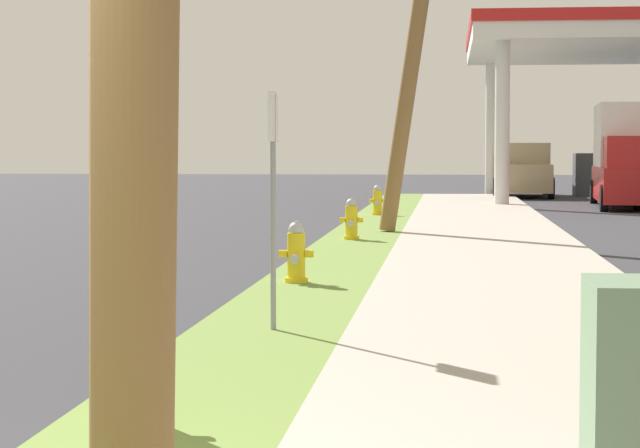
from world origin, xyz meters
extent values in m
cylinder|color=yellow|center=(0.48, 2.70, 0.15)|extent=(0.29, 0.29, 0.06)
cylinder|color=yellow|center=(0.48, 2.70, 0.42)|extent=(0.22, 0.22, 0.60)
sphere|color=#B2B2B7|center=(0.48, 2.70, 0.76)|extent=(0.19, 0.19, 0.19)
cylinder|color=#B2B2B7|center=(0.48, 2.70, 0.84)|extent=(0.06, 0.06, 0.05)
cylinder|color=yellow|center=(0.32, 2.70, 0.47)|extent=(0.10, 0.09, 0.09)
cylinder|color=yellow|center=(0.64, 2.70, 0.47)|extent=(0.10, 0.09, 0.09)
cylinder|color=#B2B2B7|center=(0.48, 2.53, 0.42)|extent=(0.11, 0.12, 0.11)
cylinder|color=yellow|center=(0.48, 10.27, 0.15)|extent=(0.29, 0.29, 0.06)
cylinder|color=yellow|center=(0.48, 10.27, 0.42)|extent=(0.22, 0.22, 0.60)
sphere|color=#B2B2B7|center=(0.48, 10.27, 0.76)|extent=(0.19, 0.19, 0.19)
cylinder|color=#B2B2B7|center=(0.48, 10.27, 0.84)|extent=(0.06, 0.06, 0.05)
cylinder|color=yellow|center=(0.32, 10.27, 0.47)|extent=(0.10, 0.09, 0.09)
cylinder|color=yellow|center=(0.64, 10.27, 0.47)|extent=(0.10, 0.09, 0.09)
cylinder|color=#B2B2B7|center=(0.48, 10.10, 0.42)|extent=(0.11, 0.12, 0.11)
cylinder|color=yellow|center=(0.58, 17.39, 0.15)|extent=(0.29, 0.29, 0.06)
cylinder|color=yellow|center=(0.58, 17.39, 0.42)|extent=(0.22, 0.22, 0.60)
sphere|color=#B2B2B7|center=(0.58, 17.39, 0.76)|extent=(0.19, 0.19, 0.19)
cylinder|color=#B2B2B7|center=(0.58, 17.39, 0.84)|extent=(0.06, 0.06, 0.05)
cylinder|color=yellow|center=(0.42, 17.39, 0.47)|extent=(0.10, 0.09, 0.09)
cylinder|color=yellow|center=(0.74, 17.39, 0.47)|extent=(0.10, 0.09, 0.09)
cylinder|color=#B2B2B7|center=(0.58, 17.22, 0.42)|extent=(0.11, 0.12, 0.11)
cylinder|color=yellow|center=(0.56, 25.58, 0.15)|extent=(0.29, 0.29, 0.06)
cylinder|color=yellow|center=(0.56, 25.58, 0.42)|extent=(0.22, 0.22, 0.60)
sphere|color=#B2B2B7|center=(0.56, 25.58, 0.76)|extent=(0.19, 0.19, 0.19)
cylinder|color=#B2B2B7|center=(0.56, 25.58, 0.84)|extent=(0.06, 0.06, 0.05)
cylinder|color=yellow|center=(0.40, 25.58, 0.47)|extent=(0.10, 0.09, 0.09)
cylinder|color=yellow|center=(0.72, 25.58, 0.47)|extent=(0.10, 0.09, 0.09)
cylinder|color=#B2B2B7|center=(0.56, 25.41, 0.42)|extent=(0.11, 0.12, 0.11)
cylinder|color=gray|center=(0.76, 6.43, 1.17)|extent=(0.05, 0.05, 2.10)
cube|color=white|center=(0.76, 6.43, 2.02)|extent=(0.04, 0.36, 0.44)
cylinder|color=silver|center=(3.87, 32.03, 2.46)|extent=(0.44, 0.44, 4.93)
cylinder|color=silver|center=(3.87, 41.36, 2.46)|extent=(0.44, 0.44, 4.93)
cube|color=white|center=(7.28, 36.70, 5.18)|extent=(8.62, 11.13, 0.50)
cube|color=red|center=(7.28, 36.70, 5.61)|extent=(8.72, 11.23, 0.36)
cube|color=#47474C|center=(7.28, 32.03, 0.80)|extent=(0.70, 1.10, 1.60)
cube|color=#47474C|center=(7.28, 41.36, 0.80)|extent=(0.70, 1.10, 1.60)
cylinder|color=black|center=(8.53, 38.43, 0.30)|extent=(0.24, 0.61, 0.60)
cube|color=red|center=(7.74, 32.61, 0.71)|extent=(2.40, 6.51, 1.00)
cube|color=white|center=(7.78, 33.38, 2.16)|extent=(2.21, 4.08, 1.90)
cube|color=red|center=(7.61, 30.57, 1.66)|extent=(1.97, 2.16, 0.90)
cylinder|color=black|center=(6.62, 30.03, 0.38)|extent=(0.27, 0.77, 0.76)
cylinder|color=black|center=(6.96, 35.32, 0.38)|extent=(0.27, 0.77, 0.76)
cube|color=tan|center=(5.00, 40.75, 0.71)|extent=(2.19, 5.47, 1.00)
cube|color=tan|center=(4.97, 39.78, 1.59)|extent=(1.91, 2.12, 0.76)
cube|color=tan|center=(5.05, 41.94, 1.33)|extent=(1.98, 2.98, 0.24)
cylinder|color=black|center=(5.87, 38.57, 0.38)|extent=(0.25, 0.77, 0.76)
cylinder|color=black|center=(3.98, 38.64, 0.38)|extent=(0.25, 0.77, 0.76)
cylinder|color=black|center=(6.03, 42.87, 0.38)|extent=(0.25, 0.77, 0.76)
cylinder|color=black|center=(4.13, 42.94, 0.38)|extent=(0.25, 0.77, 0.76)
camera|label=1|loc=(2.31, -4.18, 1.73)|focal=67.77mm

